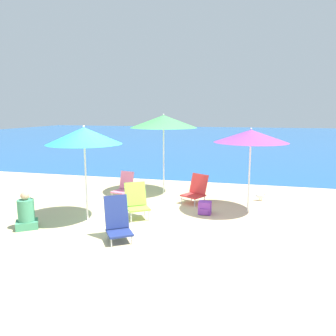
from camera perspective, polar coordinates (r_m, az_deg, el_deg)
name	(u,v)px	position (r m, az deg, el deg)	size (l,w,h in m)	color
ground_plane	(124,223)	(7.24, -7.65, -9.46)	(60.00, 60.00, 0.00)	#D1BA89
sea_water	(222,137)	(31.07, 9.45, 5.32)	(60.00, 40.00, 0.01)	#1E5699
beach_umbrella_purple	(251,136)	(7.81, 14.25, 5.40)	(1.71, 1.71, 2.01)	white
beach_umbrella_teal	(84,136)	(7.21, -14.42, 5.44)	(1.61, 1.61, 2.09)	white
beach_umbrella_green	(164,122)	(9.38, -0.78, 8.09)	(1.91, 1.91, 2.31)	white
beach_chair_red	(196,189)	(8.64, 4.91, -3.75)	(0.72, 0.74, 0.75)	silver
beach_chair_navy	(118,221)	(6.28, -8.77, -9.08)	(0.69, 0.72, 0.81)	silver
beach_chair_lime	(137,201)	(7.43, -5.50, -5.67)	(0.68, 0.69, 0.80)	silver
beach_chair_pink	(124,186)	(9.30, -7.63, -3.10)	(0.53, 0.66, 0.70)	silver
person_seated_near	(26,214)	(7.37, -23.46, -7.35)	(0.56, 0.54, 0.78)	#3F8C66
backpack_purple	(205,208)	(7.77, 6.43, -6.92)	(0.29, 0.26, 0.30)	purple
water_bottle	(31,204)	(8.90, -22.76, -5.77)	(0.08, 0.08, 0.26)	#8CCCEA
seagull	(261,196)	(9.19, 15.86, -4.66)	(0.27, 0.11, 0.23)	gold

